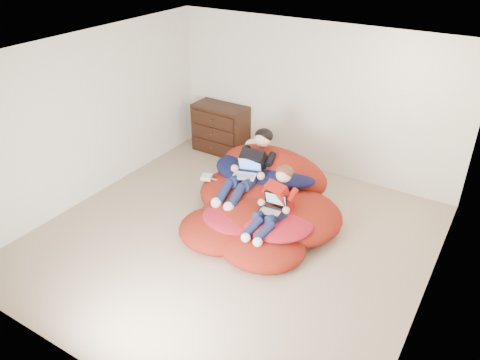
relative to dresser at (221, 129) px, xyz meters
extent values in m
cube|color=tan|center=(1.67, -2.23, -0.57)|extent=(5.10, 5.10, 0.25)
cube|color=silver|center=(1.67, 0.28, 0.80)|extent=(5.10, 0.02, 2.50)
cube|color=silver|center=(1.67, -4.74, 0.80)|extent=(5.10, 0.02, 2.50)
cube|color=silver|center=(-0.84, -2.23, 0.80)|extent=(0.02, 5.10, 2.50)
cube|color=silver|center=(4.18, -2.23, 0.80)|extent=(0.02, 5.10, 2.50)
cube|color=white|center=(1.67, -2.23, 2.06)|extent=(5.10, 5.10, 0.02)
cube|color=black|center=(0.00, 0.01, 0.00)|extent=(1.01, 0.52, 0.90)
cube|color=black|center=(0.00, -0.25, -0.27)|extent=(0.90, 0.04, 0.21)
cylinder|color=#4C3F26|center=(0.00, -0.27, -0.27)|extent=(0.03, 0.06, 0.03)
cube|color=black|center=(0.00, -0.25, 0.00)|extent=(0.90, 0.04, 0.21)
cylinder|color=#4C3F26|center=(0.00, -0.27, 0.00)|extent=(0.03, 0.06, 0.03)
cube|color=black|center=(0.00, -0.25, 0.27)|extent=(0.90, 0.04, 0.21)
cylinder|color=#4C3F26|center=(0.00, -0.27, 0.27)|extent=(0.03, 0.06, 0.03)
ellipsoid|color=maroon|center=(1.43, -1.40, -0.23)|extent=(1.49, 1.34, 0.53)
ellipsoid|color=maroon|center=(2.26, -1.56, -0.25)|extent=(1.39, 1.35, 0.50)
ellipsoid|color=maroon|center=(1.83, -1.91, -0.27)|extent=(1.58, 1.26, 0.51)
ellipsoid|color=maroon|center=(1.52, -2.32, -0.31)|extent=(1.13, 1.04, 0.38)
ellipsoid|color=maroon|center=(2.17, -2.29, -0.32)|extent=(1.18, 1.07, 0.38)
ellipsoid|color=maroon|center=(1.57, -0.89, -0.05)|extent=(1.79, 0.79, 0.79)
ellipsoid|color=#11153F|center=(1.30, -1.08, 0.03)|extent=(1.16, 0.95, 0.30)
ellipsoid|color=#11153F|center=(1.89, -1.07, 0.07)|extent=(0.93, 0.65, 0.22)
ellipsoid|color=red|center=(2.22, -1.96, -0.11)|extent=(0.99, 0.99, 0.18)
ellipsoid|color=red|center=(1.65, -2.15, -0.15)|extent=(0.89, 0.80, 0.16)
ellipsoid|color=silver|center=(1.15, -0.65, 0.17)|extent=(0.44, 0.28, 0.28)
cube|color=black|center=(1.44, -1.18, 0.23)|extent=(0.40, 0.52, 0.51)
sphere|color=#E3A68B|center=(1.44, -1.00, 0.52)|extent=(0.25, 0.25, 0.25)
ellipsoid|color=black|center=(1.44, -0.97, 0.57)|extent=(0.28, 0.26, 0.21)
cylinder|color=#141C40|center=(1.34, -1.55, 0.07)|extent=(0.20, 0.42, 0.23)
cylinder|color=#141C40|center=(1.34, -1.91, 0.03)|extent=(0.17, 0.40, 0.26)
sphere|color=white|center=(1.34, -2.11, -0.04)|extent=(0.15, 0.15, 0.15)
cylinder|color=#141C40|center=(1.55, -1.55, 0.07)|extent=(0.20, 0.42, 0.23)
cylinder|color=#141C40|center=(1.55, -1.91, 0.03)|extent=(0.17, 0.40, 0.26)
sphere|color=white|center=(1.55, -2.11, -0.04)|extent=(0.15, 0.15, 0.15)
cube|color=#AB180F|center=(2.16, -1.81, 0.17)|extent=(0.37, 0.39, 0.46)
sphere|color=#E3A68B|center=(2.16, -1.71, 0.45)|extent=(0.21, 0.21, 0.21)
ellipsoid|color=#4F2E15|center=(2.16, -1.69, 0.49)|extent=(0.23, 0.22, 0.18)
cylinder|color=#141C40|center=(2.07, -2.06, 0.00)|extent=(0.21, 0.36, 0.19)
cylinder|color=#141C40|center=(2.07, -2.36, -0.03)|extent=(0.19, 0.34, 0.22)
sphere|color=white|center=(2.07, -2.53, -0.09)|extent=(0.12, 0.12, 0.12)
cylinder|color=#141C40|center=(2.24, -2.06, 0.00)|extent=(0.21, 0.36, 0.19)
cylinder|color=#141C40|center=(2.24, -2.36, -0.03)|extent=(0.19, 0.34, 0.22)
sphere|color=white|center=(2.24, -2.53, -0.09)|extent=(0.12, 0.12, 0.12)
cube|color=silver|center=(1.44, -1.53, 0.14)|extent=(0.38, 0.31, 0.01)
cube|color=gray|center=(1.44, -1.55, 0.15)|extent=(0.30, 0.20, 0.00)
cube|color=silver|center=(1.44, -1.38, 0.26)|extent=(0.34, 0.19, 0.21)
cube|color=#4387E5|center=(1.44, -1.38, 0.26)|extent=(0.30, 0.16, 0.17)
cube|color=black|center=(2.16, -2.05, 0.06)|extent=(0.33, 0.24, 0.01)
cube|color=gray|center=(2.16, -2.06, 0.07)|extent=(0.27, 0.14, 0.00)
cube|color=black|center=(2.16, -1.91, 0.18)|extent=(0.32, 0.10, 0.21)
cube|color=teal|center=(2.16, -1.92, 0.18)|extent=(0.28, 0.07, 0.17)
cube|color=silver|center=(0.82, -1.60, -0.03)|extent=(0.19, 0.19, 0.06)
camera|label=1|loc=(4.50, -6.60, 3.40)|focal=35.00mm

